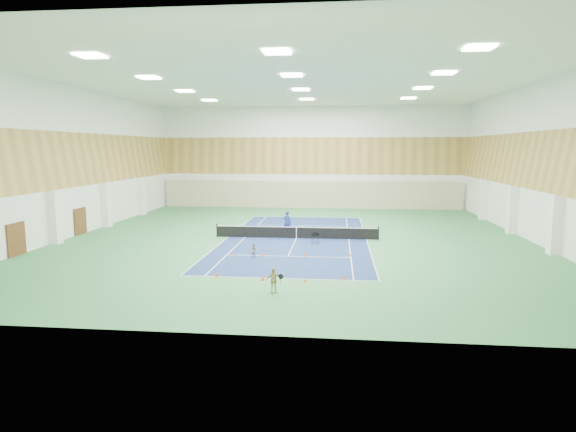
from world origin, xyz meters
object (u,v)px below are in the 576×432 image
Objects in this scene: coach at (287,222)px; ball_cart at (315,238)px; tennis_net at (296,232)px; child_apron at (273,280)px; child_court at (254,251)px.

coach is 5.05m from ball_cart.
tennis_net is 14.49m from child_apron.
coach is 2.26× the size of ball_cart.
child_apron is at bearing -81.10° from ball_cart.
child_apron reaches higher than ball_cart.
child_court is at bearing 93.71° from coach.
ball_cart is at bearing 61.51° from child_apron.
child_court is at bearing 85.00° from child_apron.
tennis_net is 2.29m from ball_cart.
child_apron is 12.91m from ball_cart.
coach is (-1.01, 2.65, 0.36)m from tennis_net.
coach is at bearing 71.73° from child_apron.
tennis_net is at bearing 148.75° from ball_cart.
tennis_net is 10.25× the size of child_apron.
tennis_net is 7.00× the size of coach.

